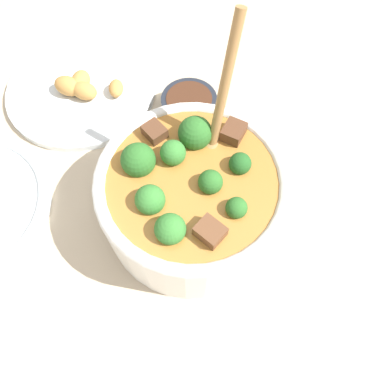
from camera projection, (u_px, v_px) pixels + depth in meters
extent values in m
plane|color=#C6B293|center=(192.00, 215.00, 0.55)|extent=(4.00, 4.00, 0.00)
cylinder|color=white|center=(192.00, 199.00, 0.50)|extent=(0.24, 0.24, 0.10)
torus|color=white|center=(192.00, 180.00, 0.46)|extent=(0.24, 0.24, 0.02)
cylinder|color=#B27533|center=(192.00, 193.00, 0.49)|extent=(0.22, 0.22, 0.07)
sphere|color=#387F33|center=(170.00, 229.00, 0.41)|extent=(0.04, 0.04, 0.04)
cylinder|color=#6B9956|center=(171.00, 237.00, 0.44)|extent=(0.01, 0.01, 0.02)
sphere|color=#2D6B28|center=(197.00, 133.00, 0.47)|extent=(0.04, 0.04, 0.04)
cylinder|color=#6B9956|center=(197.00, 147.00, 0.50)|extent=(0.02, 0.02, 0.02)
sphere|color=#2D6B28|center=(210.00, 182.00, 0.44)|extent=(0.03, 0.03, 0.03)
cylinder|color=#6B9956|center=(210.00, 191.00, 0.46)|extent=(0.01, 0.01, 0.01)
sphere|color=#387F33|center=(173.00, 153.00, 0.46)|extent=(0.03, 0.03, 0.03)
cylinder|color=#6B9956|center=(174.00, 163.00, 0.48)|extent=(0.01, 0.01, 0.01)
sphere|color=#2D6B28|center=(236.00, 208.00, 0.43)|extent=(0.03, 0.03, 0.03)
cylinder|color=#6B9956|center=(235.00, 215.00, 0.45)|extent=(0.01, 0.01, 0.01)
sphere|color=#235B23|center=(240.00, 164.00, 0.46)|extent=(0.03, 0.03, 0.03)
cylinder|color=#6B9956|center=(238.00, 172.00, 0.47)|extent=(0.01, 0.01, 0.01)
sphere|color=#2D6B28|center=(138.00, 160.00, 0.46)|extent=(0.04, 0.04, 0.04)
cylinder|color=#6B9956|center=(141.00, 173.00, 0.48)|extent=(0.02, 0.02, 0.02)
sphere|color=#387F33|center=(150.00, 200.00, 0.43)|extent=(0.04, 0.04, 0.04)
cylinder|color=#6B9956|center=(152.00, 209.00, 0.46)|extent=(0.01, 0.01, 0.02)
cube|color=brown|center=(233.00, 133.00, 0.48)|extent=(0.04, 0.04, 0.02)
cube|color=brown|center=(210.00, 233.00, 0.42)|extent=(0.04, 0.04, 0.02)
cube|color=brown|center=(155.00, 133.00, 0.48)|extent=(0.04, 0.04, 0.02)
ellipsoid|color=#A87A47|center=(212.00, 145.00, 0.48)|extent=(0.04, 0.03, 0.01)
cylinder|color=#A87A47|center=(225.00, 86.00, 0.42)|extent=(0.06, 0.03, 0.17)
cylinder|color=#232833|center=(189.00, 107.00, 0.62)|extent=(0.09, 0.09, 0.04)
cylinder|color=#472819|center=(189.00, 101.00, 0.60)|extent=(0.07, 0.07, 0.01)
cylinder|color=white|center=(82.00, 89.00, 0.65)|extent=(0.26, 0.26, 0.01)
ellipsoid|color=#CC8E47|center=(84.00, 91.00, 0.62)|extent=(0.04, 0.05, 0.03)
ellipsoid|color=#CC8E47|center=(116.00, 88.00, 0.63)|extent=(0.04, 0.03, 0.02)
ellipsoid|color=#CC8E47|center=(81.00, 81.00, 0.63)|extent=(0.05, 0.04, 0.03)
ellipsoid|color=#CC8E47|center=(68.00, 86.00, 0.63)|extent=(0.05, 0.06, 0.03)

